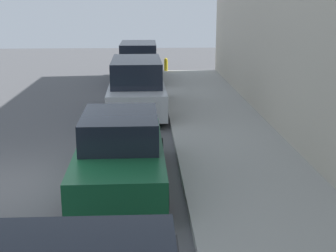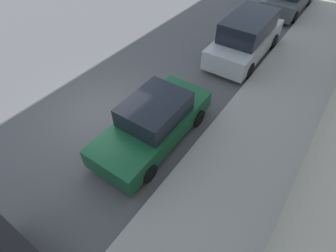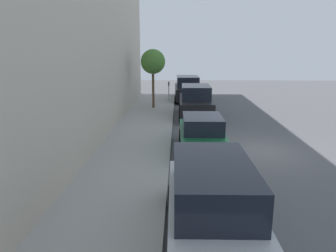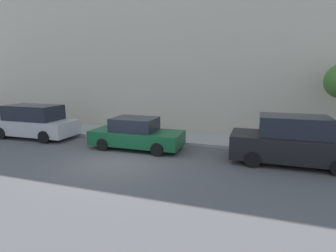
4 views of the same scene
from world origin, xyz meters
name	(u,v)px [view 4 (image 4 of 4)]	position (x,y,z in m)	size (l,w,h in m)	color
ground_plane	(117,162)	(0.00, 0.00, 0.00)	(60.00, 60.00, 0.00)	#515154
sidewalk	(159,135)	(5.03, 0.00, 0.07)	(3.06, 32.00, 0.15)	#9E9E99
building_facade	(172,52)	(7.56, 0.00, 5.04)	(2.00, 32.00, 10.09)	beige
parked_suv_second	(292,142)	(2.11, -6.85, 0.93)	(2.08, 4.80, 1.98)	black
parked_sedan_third	(136,134)	(2.18, 0.13, 0.73)	(1.92, 4.52, 1.54)	#14512D
parked_minivan_fourth	(34,122)	(2.43, 6.74, 0.92)	(2.02, 4.93, 1.90)	#B7BABF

